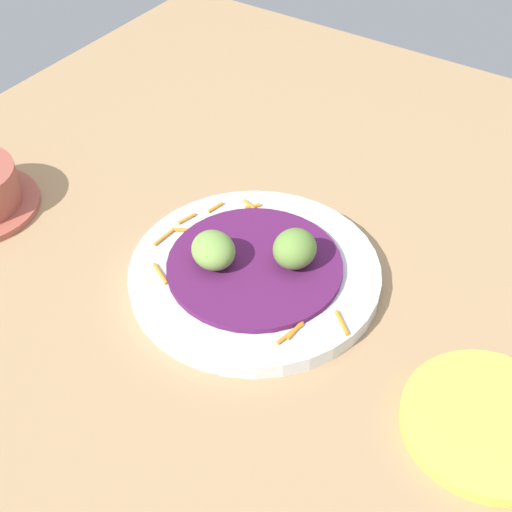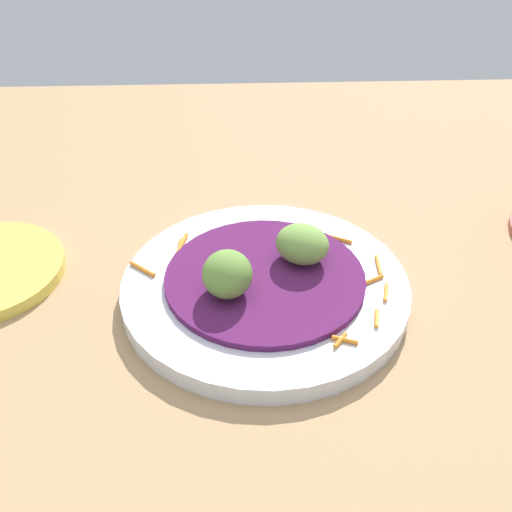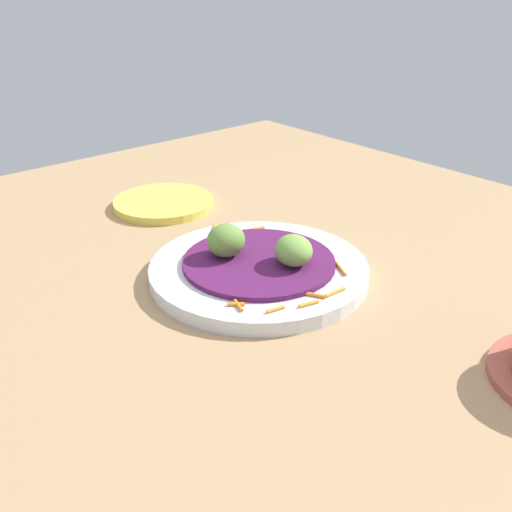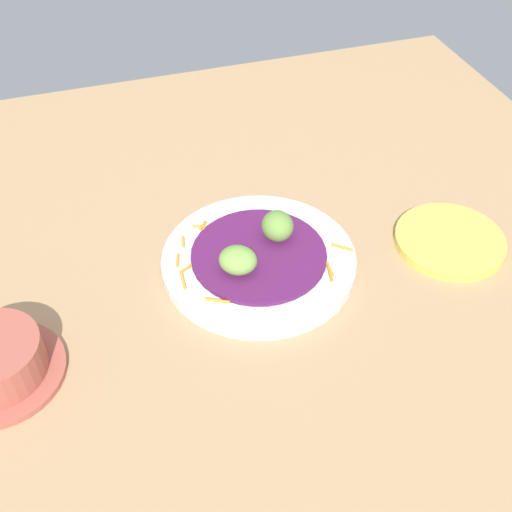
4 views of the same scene
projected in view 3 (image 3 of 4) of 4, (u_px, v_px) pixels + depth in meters
table_surface at (232, 278)px, 74.52cm from camera, size 110.00×110.00×2.00cm
main_plate at (259, 271)px, 72.27cm from camera, size 26.25×26.25×1.72cm
cabbage_bed at (259, 262)px, 71.75cm from camera, size 18.26×18.26×0.64cm
carrot_garnish at (276, 269)px, 70.36cm from camera, size 16.57×23.72×0.40cm
guac_scoop_left at (294, 250)px, 69.75cm from camera, size 6.35×6.56×3.54cm
guac_scoop_center at (225, 240)px, 71.79cm from camera, size 4.88×4.52×4.01cm
side_plate_small at (164, 203)px, 93.01cm from camera, size 15.34×15.34×1.21cm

